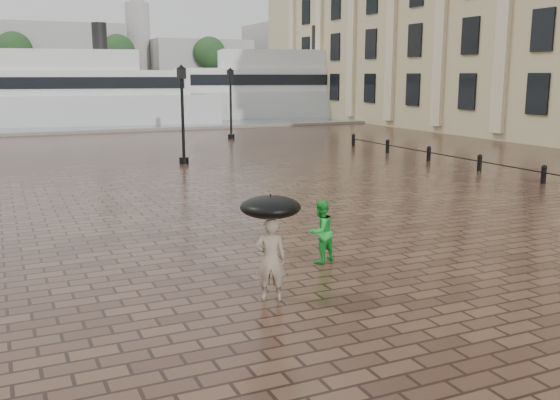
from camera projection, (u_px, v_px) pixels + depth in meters
name	position (u px, v px, depth m)	size (l,w,h in m)	color
ground	(222.00, 242.00, 15.47)	(300.00, 300.00, 0.00)	#372219
harbour_water	(28.00, 102.00, 97.59)	(240.00, 240.00, 0.00)	#4A5259
quay_edge	(73.00, 134.00, 44.04)	(80.00, 0.60, 0.30)	slate
far_shore	(14.00, 87.00, 158.09)	(300.00, 60.00, 2.00)	#4C4C47
distant_skyline	(207.00, 55.00, 167.03)	(102.50, 22.00, 33.00)	#9B9893
far_trees	(14.00, 50.00, 136.80)	(188.00, 8.00, 13.50)	#2D2119
bollard_row	(480.00, 162.00, 26.88)	(0.22, 21.22, 0.73)	black
street_lamps	(72.00, 112.00, 30.03)	(21.44, 14.44, 4.40)	black
adult_pedestrian	(271.00, 259.00, 11.35)	(0.56, 0.37, 1.55)	gray
child_pedestrian	(321.00, 231.00, 13.70)	(0.67, 0.53, 1.39)	green
ferry_near	(65.00, 94.00, 52.02)	(26.13, 10.28, 8.35)	silver
ferry_far	(286.00, 90.00, 61.22)	(27.56, 12.55, 8.79)	silver
umbrella	(271.00, 207.00, 11.16)	(1.10, 1.10, 1.10)	black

